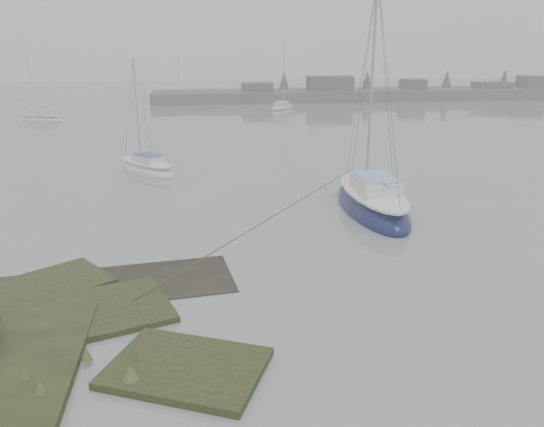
{
  "coord_description": "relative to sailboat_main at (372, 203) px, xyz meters",
  "views": [
    {
      "loc": [
        0.84,
        -11.29,
        7.22
      ],
      "look_at": [
        3.45,
        5.61,
        1.8
      ],
      "focal_mm": 35.0,
      "sensor_mm": 36.0,
      "label": 1
    }
  ],
  "objects": [
    {
      "name": "sailboat_far_b",
      "position": [
        2.19,
        36.8,
        -0.07
      ],
      "size": [
        4.24,
        6.29,
        8.48
      ],
      "rotation": [
        0.0,
        0.0,
        -0.42
      ],
      "color": "#A1A5AA",
      "rests_on": "ground"
    },
    {
      "name": "sailboat_main",
      "position": [
        0.0,
        0.0,
        0.0
      ],
      "size": [
        2.81,
        7.79,
        10.87
      ],
      "rotation": [
        0.0,
        0.0,
        -0.04
      ],
      "color": "#0C113C",
      "rests_on": "ground"
    },
    {
      "name": "sailboat_white",
      "position": [
        -10.74,
        9.47,
        -0.12
      ],
      "size": [
        4.33,
        5.02,
        7.1
      ],
      "rotation": [
        0.0,
        0.0,
        0.64
      ],
      "color": "silver",
      "rests_on": "ground"
    },
    {
      "name": "sailboat_far_a",
      "position": [
        -22.92,
        34.14,
        -0.13
      ],
      "size": [
        5.01,
        3.68,
        6.82
      ],
      "rotation": [
        0.0,
        0.0,
        1.08
      ],
      "color": "silver",
      "rests_on": "ground"
    },
    {
      "name": "ground",
      "position": [
        -8.93,
        18.97,
        -0.34
      ],
      "size": [
        160.0,
        160.0,
        0.0
      ],
      "primitive_type": "plane",
      "color": "slate",
      "rests_on": "ground"
    },
    {
      "name": "sailboat_far_c",
      "position": [
        -8.67,
        49.82,
        -0.15
      ],
      "size": [
        4.48,
        1.75,
        6.19
      ],
      "rotation": [
        0.0,
        0.0,
        1.64
      ],
      "color": "silver",
      "rests_on": "ground"
    },
    {
      "name": "far_shoreline",
      "position": [
        17.91,
        50.86,
        0.51
      ],
      "size": [
        60.0,
        8.0,
        4.15
      ],
      "color": "#4C4F51",
      "rests_on": "ground"
    }
  ]
}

